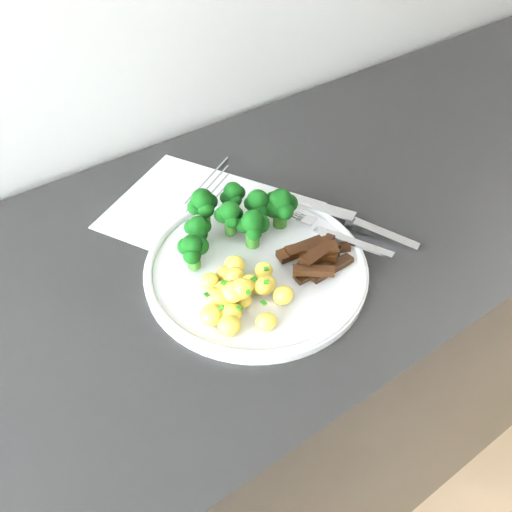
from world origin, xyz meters
TOP-DOWN VIEW (x-y plane):
  - counter at (0.01, 1.67)m, footprint 2.39×0.60m
  - recipe_paper at (-0.10, 1.75)m, footprint 0.33×0.37m
  - plate at (-0.11, 1.62)m, footprint 0.31×0.31m
  - broccoli at (-0.09, 1.68)m, footprint 0.19×0.11m
  - potatoes at (-0.16, 1.58)m, footprint 0.13×0.13m
  - beef_strips at (-0.04, 1.57)m, footprint 0.11×0.08m
  - fork at (0.02, 1.59)m, footprint 0.08×0.18m
  - knife at (0.07, 1.59)m, footprint 0.12×0.22m

SIDE VIEW (x-z plane):
  - counter at x=0.01m, z-range 0.00..0.90m
  - recipe_paper at x=-0.10m, z-range 0.90..0.90m
  - plate at x=-0.11m, z-range 0.90..0.91m
  - knife at x=0.07m, z-range 0.89..0.92m
  - fork at x=0.02m, z-range 0.91..0.92m
  - beef_strips at x=-0.04m, z-range 0.90..0.93m
  - potatoes at x=-0.16m, z-range 0.90..0.94m
  - broccoli at x=-0.09m, z-range 0.91..0.98m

